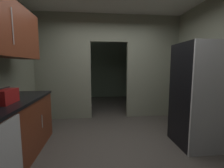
% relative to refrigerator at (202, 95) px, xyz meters
% --- Properties ---
extents(ground, '(20.00, 20.00, 0.00)m').
position_rel_refrigerator_xyz_m(ground, '(-1.48, -0.07, -0.89)').
color(ground, '#47423D').
extents(kitchen_partition, '(3.78, 0.12, 2.72)m').
position_rel_refrigerator_xyz_m(kitchen_partition, '(-1.49, 1.65, 0.55)').
color(kitchen_partition, gray).
rests_on(kitchen_partition, ground).
extents(adjoining_room_shell, '(3.78, 2.86, 2.72)m').
position_rel_refrigerator_xyz_m(adjoining_room_shell, '(-1.48, 3.62, 0.47)').
color(adjoining_room_shell, slate).
rests_on(adjoining_room_shell, ground).
extents(refrigerator, '(0.83, 0.74, 1.78)m').
position_rel_refrigerator_xyz_m(refrigerator, '(0.00, 0.00, 0.00)').
color(refrigerator, black).
rests_on(refrigerator, ground).
extents(lower_cabinet_run, '(0.65, 2.02, 0.90)m').
position_rel_refrigerator_xyz_m(lower_cabinet_run, '(-3.05, -0.30, -0.44)').
color(lower_cabinet_run, maroon).
rests_on(lower_cabinet_run, ground).
extents(dishwasher, '(0.02, 0.56, 0.84)m').
position_rel_refrigerator_xyz_m(dishwasher, '(-2.74, -0.86, -0.47)').
color(dishwasher, '#B7BABC').
rests_on(dishwasher, ground).
extents(boombox, '(0.21, 0.34, 0.22)m').
position_rel_refrigerator_xyz_m(boombox, '(-3.02, -0.32, 0.11)').
color(boombox, maroon).
rests_on(boombox, lower_cabinet_run).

